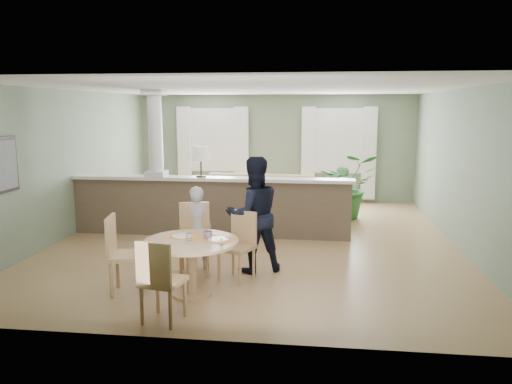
# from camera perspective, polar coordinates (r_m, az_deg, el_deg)

# --- Properties ---
(ground) EXTENTS (8.00, 8.00, 0.00)m
(ground) POSITION_cam_1_polar(r_m,az_deg,el_deg) (9.12, 0.03, -5.48)
(ground) COLOR tan
(ground) RESTS_ON ground
(room_shell) EXTENTS (7.02, 8.02, 2.71)m
(room_shell) POSITION_cam_1_polar(r_m,az_deg,el_deg) (9.44, 0.31, 6.20)
(room_shell) COLOR gray
(room_shell) RESTS_ON ground
(pony_wall) EXTENTS (5.32, 0.38, 2.70)m
(pony_wall) POSITION_cam_1_polar(r_m,az_deg,el_deg) (9.32, -5.85, -0.74)
(pony_wall) COLOR brown
(pony_wall) RESTS_ON ground
(sofa) EXTENTS (3.20, 1.44, 0.91)m
(sofa) POSITION_cam_1_polar(r_m,az_deg,el_deg) (10.82, 0.07, -0.59)
(sofa) COLOR olive
(sofa) RESTS_ON ground
(houseplant) EXTENTS (1.41, 1.27, 1.41)m
(houseplant) POSITION_cam_1_polar(r_m,az_deg,el_deg) (10.95, 10.38, 0.69)
(houseplant) COLOR #276227
(houseplant) RESTS_ON ground
(dining_table) EXTENTS (1.20, 1.20, 0.82)m
(dining_table) POSITION_cam_1_polar(r_m,az_deg,el_deg) (6.40, -7.33, -6.76)
(dining_table) COLOR tan
(dining_table) RESTS_ON ground
(chair_far_boy) EXTENTS (0.54, 0.54, 1.01)m
(chair_far_boy) POSITION_cam_1_polar(r_m,az_deg,el_deg) (7.31, -7.06, -4.86)
(chair_far_boy) COLOR tan
(chair_far_boy) RESTS_ON ground
(chair_far_man) EXTENTS (0.57, 0.57, 0.95)m
(chair_far_man) POSITION_cam_1_polar(r_m,az_deg,el_deg) (6.99, -1.92, -5.73)
(chair_far_man) COLOR tan
(chair_far_man) RESTS_ON ground
(chair_near) EXTENTS (0.51, 0.51, 0.96)m
(chair_near) POSITION_cam_1_polar(r_m,az_deg,el_deg) (5.65, -10.98, -9.62)
(chair_near) COLOR tan
(chair_near) RESTS_ON ground
(chair_side) EXTENTS (0.54, 0.54, 1.02)m
(chair_side) POSITION_cam_1_polar(r_m,az_deg,el_deg) (6.66, -15.10, -6.51)
(chair_side) COLOR tan
(chair_side) RESTS_ON ground
(child_person) EXTENTS (0.46, 0.31, 1.25)m
(child_person) POSITION_cam_1_polar(r_m,az_deg,el_deg) (7.45, -6.79, -4.05)
(child_person) COLOR #A8A9AE
(child_person) RESTS_ON ground
(man_person) EXTENTS (1.01, 0.92, 1.69)m
(man_person) POSITION_cam_1_polar(r_m,az_deg,el_deg) (7.24, -0.26, -2.59)
(man_person) COLOR black
(man_person) RESTS_ON ground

